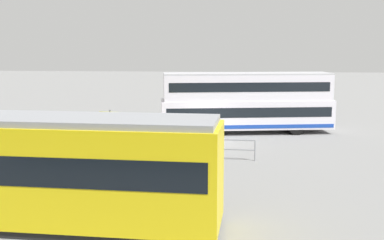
{
  "coord_description": "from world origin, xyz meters",
  "views": [
    {
      "loc": [
        -1.36,
        28.4,
        5.78
      ],
      "look_at": [
        0.88,
        3.37,
        1.89
      ],
      "focal_mm": 44.84,
      "sensor_mm": 36.0,
      "label": 1
    }
  ],
  "objects": [
    {
      "name": "pedestrian_near_railing",
      "position": [
        3.23,
        4.08,
        0.96
      ],
      "size": [
        0.37,
        0.37,
        1.67
      ],
      "color": "#33384C",
      "rests_on": "ground"
    },
    {
      "name": "info_sign",
      "position": [
        5.19,
        3.84,
        1.72
      ],
      "size": [
        1.19,
        0.26,
        2.45
      ],
      "color": "slate",
      "rests_on": "ground"
    },
    {
      "name": "tram_yellow",
      "position": [
        5.4,
        13.92,
        1.86
      ],
      "size": [
        12.87,
        3.24,
        3.6
      ],
      "color": "yellow",
      "rests_on": "ground"
    },
    {
      "name": "double_decker_bus",
      "position": [
        -2.16,
        -3.59,
        2.05
      ],
      "size": [
        11.62,
        4.33,
        4.02
      ],
      "color": "silver",
      "rests_on": "ground"
    },
    {
      "name": "ground_plane",
      "position": [
        0.0,
        0.0,
        0.0
      ],
      "size": [
        160.0,
        160.0,
        0.0
      ],
      "primitive_type": "plane",
      "color": "gray"
    },
    {
      "name": "pedestrian_railing",
      "position": [
        1.93,
        4.25,
        0.75
      ],
      "size": [
        8.79,
        0.51,
        1.08
      ],
      "color": "gray",
      "rests_on": "ground"
    }
  ]
}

